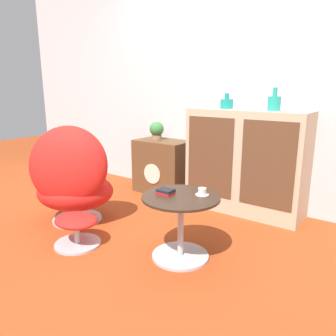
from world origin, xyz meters
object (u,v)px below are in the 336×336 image
coffee_table (181,221)px  vase_leftmost (227,103)px  ottoman (76,225)px  sideboard (246,162)px  teacup (202,192)px  egg_chair (72,179)px  book_stack (166,192)px  potted_plant (157,130)px  tv_console (162,166)px  vase_inner_left (274,103)px

coffee_table → vase_leftmost: bearing=102.0°
ottoman → vase_leftmost: size_ratio=2.45×
sideboard → teacup: size_ratio=12.02×
egg_chair → teacup: 1.27m
ottoman → book_stack: bearing=24.3°
coffee_table → teacup: size_ratio=5.85×
sideboard → ottoman: size_ratio=3.17×
coffee_table → potted_plant: size_ratio=2.66×
tv_console → potted_plant: bearing=179.5°
teacup → potted_plant: bearing=139.6°
potted_plant → book_stack: bearing=-49.6°
vase_inner_left → potted_plant: (-1.37, 0.01, -0.36)m
ottoman → coffee_table: (0.78, 0.33, 0.12)m
potted_plant → book_stack: 1.61m
tv_console → coffee_table: size_ratio=1.12×
egg_chair → vase_leftmost: size_ratio=6.28×
teacup → coffee_table: bearing=-135.6°
vase_leftmost → teacup: (0.36, -1.06, -0.58)m
ottoman → book_stack: size_ratio=3.09×
tv_console → vase_inner_left: vase_inner_left is taller
vase_leftmost → vase_inner_left: size_ratio=0.72×
sideboard → book_stack: sideboard is taller
egg_chair → potted_plant: (0.01, 1.24, 0.32)m
coffee_table → tv_console: bearing=132.0°
coffee_table → potted_plant: bearing=134.2°
ottoman → teacup: (0.89, 0.44, 0.33)m
egg_chair → vase_inner_left: size_ratio=4.54×
coffee_table → vase_leftmost: 1.43m
tv_console → vase_inner_left: size_ratio=3.07×
coffee_table → vase_leftmost: size_ratio=3.77×
tv_console → coffee_table: (1.06, -1.18, -0.02)m
ottoman → coffee_table: coffee_table is taller
sideboard → teacup: bearing=-83.4°
book_stack → vase_leftmost: bearing=96.4°
tv_console → egg_chair: size_ratio=0.67×
sideboard → vase_inner_left: size_ratio=5.62×
ottoman → book_stack: (0.66, 0.30, 0.33)m
vase_inner_left → coffee_table: bearing=-101.0°
ottoman → vase_leftmost: 1.83m
egg_chair → coffee_table: (1.15, 0.06, -0.13)m
tv_console → book_stack: tv_console is taller
book_stack → egg_chair: bearing=-178.4°
tv_console → coffee_table: tv_console is taller
egg_chair → book_stack: 1.04m
tv_console → book_stack: bearing=-52.0°
tv_console → book_stack: size_ratio=5.34×
sideboard → potted_plant: bearing=179.4°
vase_inner_left → teacup: vase_inner_left is taller
potted_plant → ottoman: bearing=-76.3°
vase_leftmost → ottoman: bearing=-109.4°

